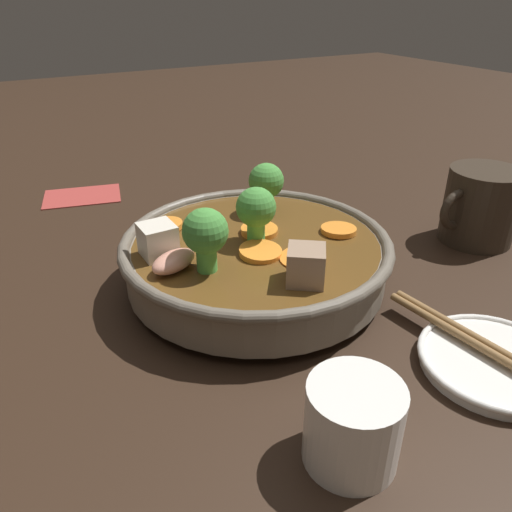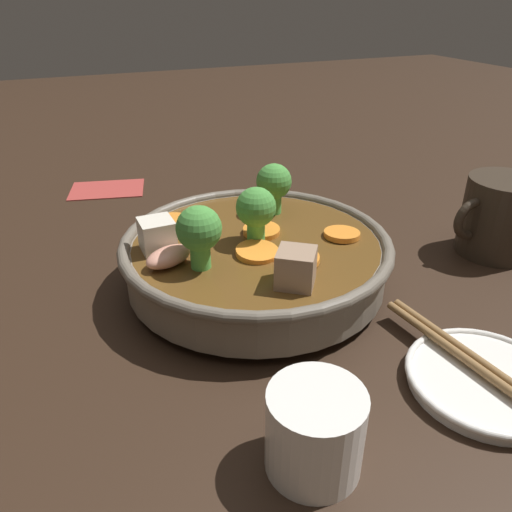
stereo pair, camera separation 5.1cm
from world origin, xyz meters
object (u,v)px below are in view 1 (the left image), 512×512
(dark_mug, at_px, (480,206))
(stirfry_bowl, at_px, (255,253))
(side_saucer, at_px, (495,362))
(tea_cup, at_px, (353,423))
(chopsticks_pair, at_px, (497,353))

(dark_mug, bearing_deg, stirfry_bowl, -7.87)
(stirfry_bowl, height_order, side_saucer, stirfry_bowl)
(tea_cup, bearing_deg, side_saucer, -176.43)
(side_saucer, relative_size, chopsticks_pair, 0.58)
(side_saucer, bearing_deg, chopsticks_pair, -126.87)
(side_saucer, height_order, tea_cup, tea_cup)
(side_saucer, bearing_deg, dark_mug, -136.61)
(dark_mug, height_order, chopsticks_pair, dark_mug)
(stirfry_bowl, distance_m, tea_cup, 0.23)
(tea_cup, height_order, dark_mug, dark_mug)
(stirfry_bowl, relative_size, tea_cup, 4.32)
(stirfry_bowl, relative_size, side_saucer, 2.21)
(side_saucer, distance_m, dark_mug, 0.25)
(stirfry_bowl, bearing_deg, side_saucer, 117.07)
(tea_cup, height_order, chopsticks_pair, tea_cup)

